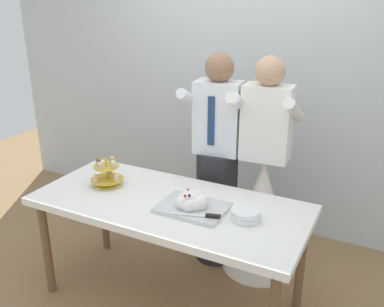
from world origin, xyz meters
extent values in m
plane|color=olive|center=(0.00, 0.00, 0.00)|extent=(8.00, 8.00, 0.00)
cube|color=silver|center=(0.00, 1.38, 1.45)|extent=(5.20, 0.10, 2.90)
cube|color=white|center=(0.00, 0.00, 0.75)|extent=(1.80, 0.80, 0.05)
cylinder|color=brown|center=(-0.82, -0.32, 0.36)|extent=(0.06, 0.06, 0.72)
cylinder|color=brown|center=(-0.82, 0.32, 0.36)|extent=(0.06, 0.06, 0.72)
cylinder|color=brown|center=(0.82, 0.32, 0.36)|extent=(0.06, 0.06, 0.72)
cylinder|color=gold|center=(-0.51, 0.02, 0.78)|extent=(0.17, 0.17, 0.01)
cylinder|color=gold|center=(-0.51, 0.02, 0.88)|extent=(0.01, 0.01, 0.21)
cylinder|color=gold|center=(-0.51, 0.02, 0.82)|extent=(0.23, 0.23, 0.01)
cylinder|color=#D1B784|center=(-0.43, 0.02, 0.84)|extent=(0.04, 0.04, 0.03)
sphere|color=#EAB7C6|center=(-0.43, 0.02, 0.86)|extent=(0.04, 0.04, 0.04)
cylinder|color=#D1B784|center=(-0.55, 0.10, 0.84)|extent=(0.04, 0.04, 0.03)
sphere|color=#EAB7C6|center=(-0.55, 0.10, 0.86)|extent=(0.04, 0.04, 0.04)
cylinder|color=#D1B784|center=(-0.55, -0.05, 0.84)|extent=(0.04, 0.04, 0.03)
sphere|color=#D6B27A|center=(-0.55, -0.05, 0.86)|extent=(0.04, 0.04, 0.04)
cylinder|color=gold|center=(-0.51, 0.02, 0.92)|extent=(0.18, 0.18, 0.01)
cylinder|color=#D1B784|center=(-0.45, 0.02, 0.93)|extent=(0.04, 0.04, 0.03)
sphere|color=beige|center=(-0.45, 0.02, 0.96)|extent=(0.04, 0.04, 0.04)
cylinder|color=#D1B784|center=(-0.51, 0.09, 0.93)|extent=(0.04, 0.04, 0.03)
sphere|color=#D6B27A|center=(-0.51, 0.09, 0.96)|extent=(0.04, 0.04, 0.04)
cylinder|color=#D1B784|center=(-0.58, 0.02, 0.93)|extent=(0.04, 0.04, 0.03)
sphere|color=brown|center=(-0.58, 0.02, 0.96)|extent=(0.04, 0.04, 0.04)
cylinder|color=#D1B784|center=(-0.51, -0.04, 0.93)|extent=(0.04, 0.04, 0.03)
sphere|color=#EAB7C6|center=(-0.51, -0.04, 0.96)|extent=(0.04, 0.04, 0.04)
cube|color=silver|center=(0.19, -0.03, 0.79)|extent=(0.42, 0.31, 0.02)
sphere|color=white|center=(0.24, -0.03, 0.83)|extent=(0.10, 0.10, 0.10)
sphere|color=white|center=(0.22, 0.01, 0.83)|extent=(0.08, 0.08, 0.08)
sphere|color=white|center=(0.19, 0.04, 0.83)|extent=(0.10, 0.10, 0.10)
sphere|color=white|center=(0.13, 0.03, 0.83)|extent=(0.09, 0.09, 0.09)
sphere|color=white|center=(0.13, -0.03, 0.83)|extent=(0.09, 0.09, 0.09)
sphere|color=white|center=(0.14, -0.07, 0.83)|extent=(0.09, 0.09, 0.09)
sphere|color=white|center=(0.19, -0.08, 0.83)|extent=(0.09, 0.09, 0.09)
sphere|color=white|center=(0.22, -0.06, 0.83)|extent=(0.08, 0.08, 0.08)
sphere|color=white|center=(0.19, -0.03, 0.84)|extent=(0.11, 0.11, 0.11)
sphere|color=#B21923|center=(0.17, -0.09, 0.89)|extent=(0.02, 0.02, 0.02)
sphere|color=#B21923|center=(0.20, 0.00, 0.88)|extent=(0.02, 0.02, 0.02)
sphere|color=#2D1938|center=(0.19, -0.07, 0.89)|extent=(0.02, 0.02, 0.02)
sphere|color=#2D1938|center=(0.20, -0.01, 0.88)|extent=(0.02, 0.02, 0.02)
sphere|color=#B21923|center=(0.18, -0.04, 0.88)|extent=(0.02, 0.02, 0.02)
sphere|color=#DB474C|center=(0.14, 0.00, 0.89)|extent=(0.02, 0.02, 0.02)
sphere|color=#DB474C|center=(0.18, -0.02, 0.88)|extent=(0.02, 0.02, 0.02)
cube|color=silver|center=(0.22, -0.14, 0.80)|extent=(0.23, 0.09, 0.00)
cube|color=black|center=(0.36, -0.10, 0.81)|extent=(0.09, 0.05, 0.02)
cylinder|color=white|center=(0.53, 0.01, 0.78)|extent=(0.18, 0.18, 0.01)
cylinder|color=white|center=(0.53, 0.01, 0.79)|extent=(0.18, 0.18, 0.01)
cylinder|color=white|center=(0.52, 0.01, 0.80)|extent=(0.18, 0.18, 0.01)
cylinder|color=white|center=(0.52, 0.01, 0.81)|extent=(0.18, 0.18, 0.01)
cylinder|color=white|center=(0.53, 0.01, 0.82)|extent=(0.18, 0.18, 0.01)
cylinder|color=white|center=(0.52, 0.01, 0.84)|extent=(0.18, 0.18, 0.01)
cylinder|color=#232328|center=(0.07, 0.63, 0.46)|extent=(0.32, 0.32, 0.92)
cube|color=white|center=(0.07, 0.63, 1.19)|extent=(0.36, 0.23, 0.54)
sphere|color=#8C664C|center=(0.07, 0.63, 1.55)|extent=(0.21, 0.21, 0.21)
cylinder|color=white|center=(-0.13, 0.61, 1.30)|extent=(0.12, 0.49, 0.28)
cylinder|color=white|center=(0.24, 0.65, 1.30)|extent=(0.12, 0.49, 0.28)
cube|color=navy|center=(0.06, 0.52, 1.19)|extent=(0.05, 0.02, 0.36)
cone|color=white|center=(0.43, 0.66, 0.46)|extent=(0.56, 0.56, 0.92)
cube|color=white|center=(0.43, 0.66, 1.19)|extent=(0.35, 0.22, 0.54)
sphere|color=tan|center=(0.43, 0.66, 1.55)|extent=(0.21, 0.21, 0.21)
cylinder|color=white|center=(0.23, 0.64, 1.30)|extent=(0.10, 0.49, 0.28)
cylinder|color=white|center=(0.61, 0.67, 1.30)|extent=(0.10, 0.49, 0.28)
camera|label=1|loc=(1.23, -2.09, 2.03)|focal=38.95mm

